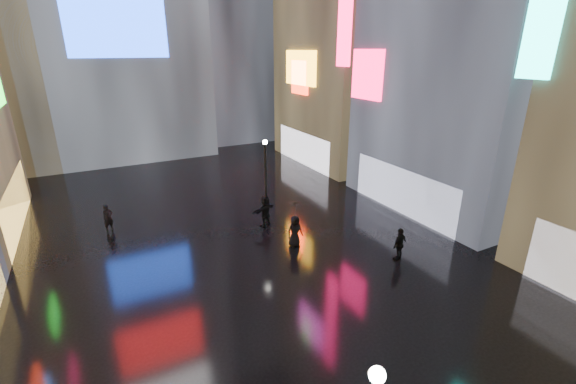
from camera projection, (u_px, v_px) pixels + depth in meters
ground at (227, 228)px, 23.33m from camera, size 140.00×140.00×0.00m
building_right_far at (354, 3)px, 33.70m from camera, size 10.28×12.00×28.00m
lamp_far at (266, 176)px, 23.43m from camera, size 0.30×0.30×5.20m
pedestrian_3 at (400, 244)px, 19.58m from camera, size 1.11×0.68×1.77m
pedestrian_4 at (295, 231)px, 20.97m from camera, size 0.89×0.59×1.79m
pedestrian_5 at (265, 211)px, 23.43m from camera, size 1.86×1.17×1.92m
pedestrian_6 at (108, 218)px, 22.75m from camera, size 0.71×0.60×1.66m
umbrella_2 at (295, 209)px, 20.51m from camera, size 1.11×1.09×0.82m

